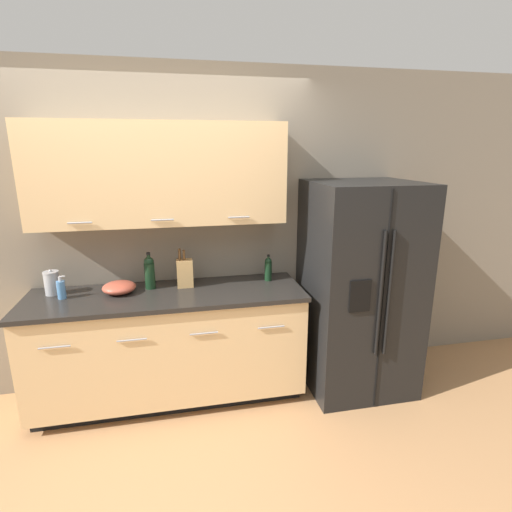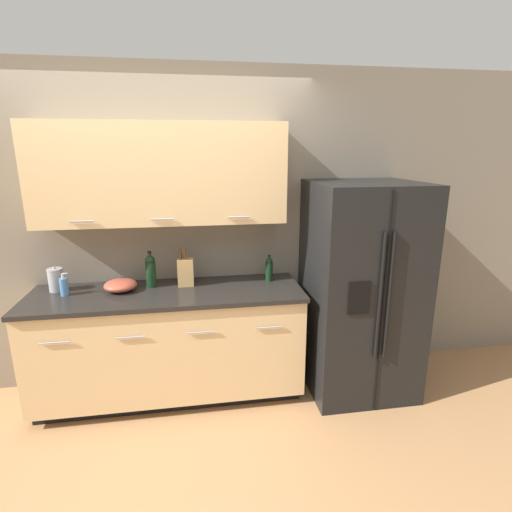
# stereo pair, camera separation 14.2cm
# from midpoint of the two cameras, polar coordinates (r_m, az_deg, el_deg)

# --- Properties ---
(ground_plane) EXTENTS (14.00, 14.00, 0.00)m
(ground_plane) POSITION_cam_midpoint_polar(r_m,az_deg,el_deg) (2.97, -14.29, -26.81)
(ground_plane) COLOR #B27F51
(wall_back) EXTENTS (10.00, 0.39, 2.60)m
(wall_back) POSITION_cam_midpoint_polar(r_m,az_deg,el_deg) (3.29, -15.06, 5.14)
(wall_back) COLOR gray
(wall_back) RESTS_ON ground_plane
(counter_unit) EXTENTS (2.08, 0.64, 0.90)m
(counter_unit) POSITION_cam_midpoint_polar(r_m,az_deg,el_deg) (3.31, -13.38, -12.34)
(counter_unit) COLOR black
(counter_unit) RESTS_ON ground_plane
(refrigerator) EXTENTS (0.83, 0.81, 1.72)m
(refrigerator) POSITION_cam_midpoint_polar(r_m,az_deg,el_deg) (3.38, 13.30, -4.40)
(refrigerator) COLOR black
(refrigerator) RESTS_ON ground_plane
(knife_block) EXTENTS (0.12, 0.09, 0.31)m
(knife_block) POSITION_cam_midpoint_polar(r_m,az_deg,el_deg) (3.20, -11.40, -2.34)
(knife_block) COLOR tan
(knife_block) RESTS_ON counter_unit
(wine_bottle) EXTENTS (0.08, 0.08, 0.29)m
(wine_bottle) POSITION_cam_midpoint_polar(r_m,az_deg,el_deg) (3.22, -16.19, -2.20)
(wine_bottle) COLOR black
(wine_bottle) RESTS_ON counter_unit
(soap_dispenser) EXTENTS (0.07, 0.06, 0.17)m
(soap_dispenser) POSITION_cam_midpoint_polar(r_m,az_deg,el_deg) (3.26, -27.19, -4.28)
(soap_dispenser) COLOR #4C7FB2
(soap_dispenser) RESTS_ON counter_unit
(oil_bottle) EXTENTS (0.06, 0.06, 0.22)m
(oil_bottle) POSITION_cam_midpoint_polar(r_m,az_deg,el_deg) (3.29, 0.53, -1.82)
(oil_bottle) COLOR black
(oil_bottle) RESTS_ON counter_unit
(steel_canister) EXTENTS (0.11, 0.11, 0.19)m
(steel_canister) POSITION_cam_midpoint_polar(r_m,az_deg,el_deg) (3.39, -28.21, -3.40)
(steel_canister) COLOR #A3A3A5
(steel_canister) RESTS_ON counter_unit
(mixing_bowl) EXTENTS (0.25, 0.25, 0.09)m
(mixing_bowl) POSITION_cam_midpoint_polar(r_m,az_deg,el_deg) (3.22, -20.17, -4.24)
(mixing_bowl) COLOR #B24C38
(mixing_bowl) RESTS_ON counter_unit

